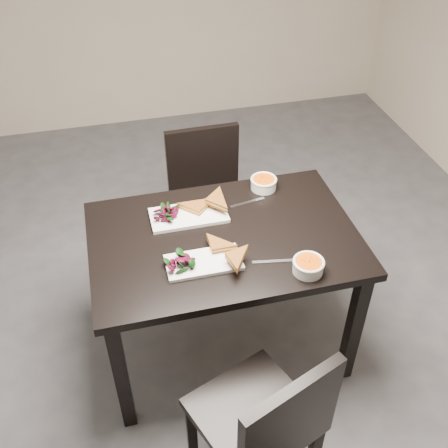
# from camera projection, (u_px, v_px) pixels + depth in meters

# --- Properties ---
(ground) EXTENTS (5.00, 5.00, 0.00)m
(ground) POSITION_uv_depth(u_px,v_px,m) (141.00, 349.00, 2.81)
(ground) COLOR #47474C
(ground) RESTS_ON ground
(table) EXTENTS (1.20, 0.80, 0.75)m
(table) POSITION_uv_depth(u_px,v_px,m) (224.00, 252.00, 2.44)
(table) COLOR black
(table) RESTS_ON ground
(chair_near) EXTENTS (0.54, 0.54, 0.85)m
(chair_near) POSITION_uv_depth(u_px,v_px,m) (267.00, 422.00, 1.97)
(chair_near) COLOR black
(chair_near) RESTS_ON ground
(chair_far) EXTENTS (0.42, 0.42, 0.85)m
(chair_far) POSITION_uv_depth(u_px,v_px,m) (208.00, 193.00, 3.07)
(chair_far) COLOR black
(chair_far) RESTS_ON ground
(plate_near) EXTENTS (0.32, 0.16, 0.02)m
(plate_near) POSITION_uv_depth(u_px,v_px,m) (204.00, 262.00, 2.23)
(plate_near) COLOR white
(plate_near) RESTS_ON table
(sandwich_near) EXTENTS (0.16, 0.12, 0.05)m
(sandwich_near) POSITION_uv_depth(u_px,v_px,m) (218.00, 252.00, 2.23)
(sandwich_near) COLOR #AD5F24
(sandwich_near) RESTS_ON plate_near
(salad_near) EXTENTS (0.10, 0.09, 0.04)m
(salad_near) POSITION_uv_depth(u_px,v_px,m) (180.00, 261.00, 2.19)
(salad_near) COLOR black
(salad_near) RESTS_ON plate_near
(soup_bowl_near) EXTENTS (0.13, 0.13, 0.06)m
(soup_bowl_near) POSITION_uv_depth(u_px,v_px,m) (308.00, 265.00, 2.18)
(soup_bowl_near) COLOR white
(soup_bowl_near) RESTS_ON table
(cutlery_near) EXTENTS (0.18, 0.05, 0.00)m
(cutlery_near) POSITION_uv_depth(u_px,v_px,m) (273.00, 261.00, 2.25)
(cutlery_near) COLOR silver
(cutlery_near) RESTS_ON table
(plate_far) EXTENTS (0.36, 0.18, 0.02)m
(plate_far) POSITION_uv_depth(u_px,v_px,m) (189.00, 215.00, 2.47)
(plate_far) COLOR white
(plate_far) RESTS_ON table
(sandwich_far) EXTENTS (0.22, 0.22, 0.06)m
(sandwich_far) POSITION_uv_depth(u_px,v_px,m) (203.00, 209.00, 2.45)
(sandwich_far) COLOR #AD5F24
(sandwich_far) RESTS_ON plate_far
(salad_far) EXTENTS (0.11, 0.10, 0.05)m
(salad_far) POSITION_uv_depth(u_px,v_px,m) (167.00, 213.00, 2.43)
(salad_far) COLOR black
(salad_far) RESTS_ON plate_far
(soup_bowl_far) EXTENTS (0.13, 0.13, 0.06)m
(soup_bowl_far) POSITION_uv_depth(u_px,v_px,m) (264.00, 183.00, 2.63)
(soup_bowl_far) COLOR white
(soup_bowl_far) RESTS_ON table
(cutlery_far) EXTENTS (0.18, 0.05, 0.00)m
(cutlery_far) POSITION_uv_depth(u_px,v_px,m) (247.00, 202.00, 2.56)
(cutlery_far) COLOR silver
(cutlery_far) RESTS_ON table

